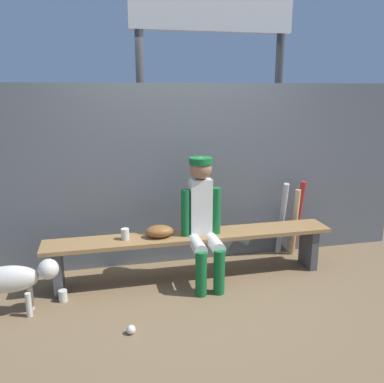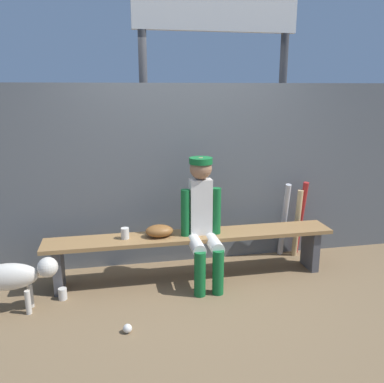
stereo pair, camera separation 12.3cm
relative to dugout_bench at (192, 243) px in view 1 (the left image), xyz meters
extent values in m
plane|color=brown|center=(0.00, 0.00, -0.39)|extent=(30.00, 30.00, 0.00)
cube|color=#595E63|center=(0.00, 0.49, 0.61)|extent=(5.31, 0.03, 1.98)
cube|color=olive|center=(0.00, 0.00, 0.08)|extent=(2.95, 0.36, 0.04)
cube|color=#4C4C51|center=(-1.33, 0.00, -0.16)|extent=(0.08, 0.29, 0.44)
cube|color=#4C4C51|center=(1.33, 0.00, -0.16)|extent=(0.08, 0.29, 0.44)
cube|color=silver|center=(0.09, 0.00, 0.38)|extent=(0.22, 0.13, 0.57)
sphere|color=#9E7051|center=(0.09, 0.00, 0.78)|extent=(0.22, 0.22, 0.22)
cylinder|color=#14662D|center=(0.09, 0.00, 0.86)|extent=(0.23, 0.23, 0.06)
cylinder|color=silver|center=(0.00, -0.19, 0.06)|extent=(0.13, 0.38, 0.13)
cylinder|color=#14662D|center=(0.00, -0.38, -0.16)|extent=(0.11, 0.11, 0.44)
cylinder|color=#14662D|center=(-0.07, -0.02, 0.33)|extent=(0.09, 0.09, 0.48)
cylinder|color=silver|center=(0.18, -0.19, 0.06)|extent=(0.13, 0.38, 0.13)
cylinder|color=#14662D|center=(0.18, -0.38, -0.16)|extent=(0.11, 0.11, 0.44)
cylinder|color=#14662D|center=(0.25, -0.02, 0.33)|extent=(0.09, 0.09, 0.48)
ellipsoid|color=brown|center=(-0.33, 0.00, 0.16)|extent=(0.28, 0.20, 0.12)
cylinder|color=#B7B7BC|center=(1.15, 0.33, 0.06)|extent=(0.09, 0.25, 0.90)
cylinder|color=tan|center=(1.31, 0.32, 0.02)|extent=(0.07, 0.14, 0.81)
cylinder|color=#B22323|center=(1.37, 0.36, 0.07)|extent=(0.09, 0.20, 0.90)
sphere|color=white|center=(-0.71, -0.87, -0.35)|extent=(0.07, 0.07, 0.07)
cylinder|color=silver|center=(-1.28, -0.20, -0.33)|extent=(0.08, 0.08, 0.11)
cylinder|color=silver|center=(-0.67, 0.01, 0.15)|extent=(0.08, 0.08, 0.11)
cylinder|color=#3F3F42|center=(-0.35, 1.20, 0.91)|extent=(0.10, 0.10, 2.59)
cylinder|color=#3F3F42|center=(1.42, 1.20, 0.91)|extent=(0.10, 0.10, 2.59)
ellipsoid|color=beige|center=(-1.71, -0.35, -0.05)|extent=(0.52, 0.20, 0.24)
sphere|color=beige|center=(-1.37, -0.35, 0.01)|extent=(0.18, 0.18, 0.18)
cylinder|color=beige|center=(-1.55, -0.29, -0.28)|extent=(0.05, 0.05, 0.22)
cylinder|color=beige|center=(-1.55, -0.41, -0.28)|extent=(0.05, 0.05, 0.22)
camera|label=1|loc=(-0.90, -3.85, 1.55)|focal=38.47mm
camera|label=2|loc=(-0.78, -3.88, 1.55)|focal=38.47mm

